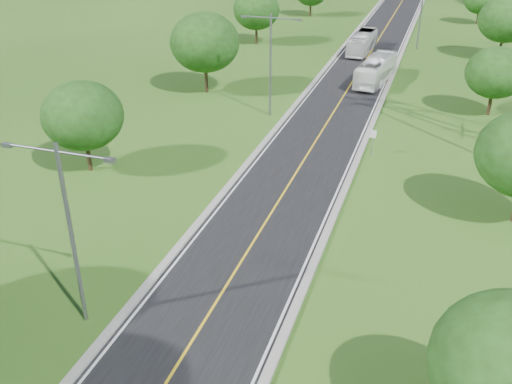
% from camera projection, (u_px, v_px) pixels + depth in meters
% --- Properties ---
extents(ground, '(260.00, 260.00, 0.00)m').
position_uv_depth(ground, '(354.00, 80.00, 68.70)').
color(ground, '#284B15').
rests_on(ground, ground).
extents(road, '(8.00, 150.00, 0.06)m').
position_uv_depth(road, '(362.00, 67.00, 73.73)').
color(road, black).
rests_on(road, ground).
extents(curb_left, '(0.50, 150.00, 0.22)m').
position_uv_depth(curb_left, '(329.00, 64.00, 74.88)').
color(curb_left, gray).
rests_on(curb_left, ground).
extents(curb_right, '(0.50, 150.00, 0.22)m').
position_uv_depth(curb_right, '(395.00, 69.00, 72.52)').
color(curb_right, gray).
rests_on(curb_right, ground).
extents(speed_limit_sign, '(0.55, 0.09, 2.40)m').
position_uv_depth(speed_limit_sign, '(373.00, 138.00, 47.98)').
color(speed_limit_sign, slate).
rests_on(speed_limit_sign, ground).
extents(streetlight_near_left, '(5.90, 0.25, 10.00)m').
position_uv_depth(streetlight_near_left, '(69.00, 222.00, 27.21)').
color(streetlight_near_left, slate).
rests_on(streetlight_near_left, ground).
extents(streetlight_mid_left, '(5.90, 0.25, 10.00)m').
position_uv_depth(streetlight_mid_left, '(271.00, 57.00, 54.99)').
color(streetlight_mid_left, slate).
rests_on(streetlight_mid_left, ground).
extents(streetlight_far_right, '(5.90, 0.25, 10.00)m').
position_uv_depth(streetlight_far_right, '(422.00, 7.00, 79.43)').
color(streetlight_far_right, slate).
rests_on(streetlight_far_right, ground).
extents(tree_lb, '(6.30, 6.30, 7.33)m').
position_uv_depth(tree_lb, '(83.00, 116.00, 44.06)').
color(tree_lb, black).
rests_on(tree_lb, ground).
extents(tree_lc, '(7.56, 7.56, 8.79)m').
position_uv_depth(tree_lc, '(205.00, 42.00, 61.87)').
color(tree_lc, black).
rests_on(tree_lc, ground).
extents(tree_ld, '(6.72, 6.72, 7.82)m').
position_uv_depth(tree_ld, '(256.00, 10.00, 82.91)').
color(tree_ld, black).
rests_on(tree_ld, ground).
extents(tree_rc, '(5.88, 5.88, 6.84)m').
position_uv_depth(tree_rc, '(496.00, 73.00, 55.79)').
color(tree_rc, black).
rests_on(tree_rc, ground).
extents(tree_rd, '(7.14, 7.14, 8.30)m').
position_uv_depth(tree_rd, '(506.00, 19.00, 75.00)').
color(tree_rd, black).
rests_on(tree_rd, ground).
extents(tree_re, '(5.46, 5.46, 6.35)m').
position_uv_depth(tree_re, '(481.00, 0.00, 96.47)').
color(tree_re, black).
rests_on(tree_re, ground).
extents(bus_outbound, '(3.78, 10.92, 2.98)m').
position_uv_depth(bus_outbound, '(376.00, 70.00, 66.88)').
color(bus_outbound, white).
rests_on(bus_outbound, road).
extents(bus_inbound, '(2.91, 10.21, 2.81)m').
position_uv_depth(bus_inbound, '(362.00, 42.00, 79.80)').
color(bus_inbound, white).
rests_on(bus_inbound, road).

